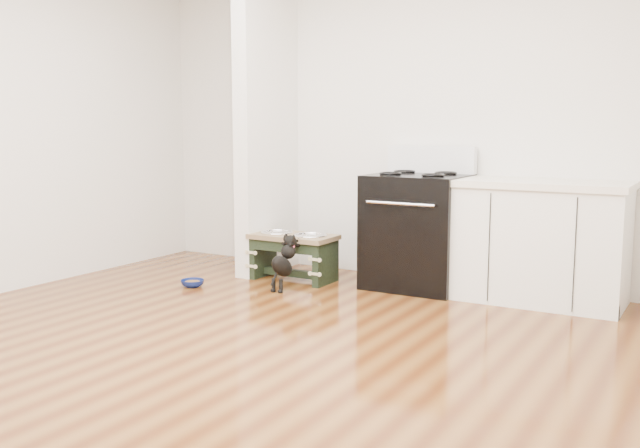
# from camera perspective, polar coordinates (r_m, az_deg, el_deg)

# --- Properties ---
(ground) EXTENTS (5.00, 5.00, 0.00)m
(ground) POSITION_cam_1_polar(r_m,az_deg,el_deg) (4.21, -7.14, -10.37)
(ground) COLOR #4F250E
(ground) RESTS_ON ground
(room_shell) EXTENTS (5.00, 5.00, 5.00)m
(room_shell) POSITION_cam_1_polar(r_m,az_deg,el_deg) (4.01, -7.55, 12.19)
(room_shell) COLOR silver
(room_shell) RESTS_ON ground
(partition_wall) EXTENTS (0.15, 0.80, 2.70)m
(partition_wall) POSITION_cam_1_polar(r_m,az_deg,el_deg) (6.39, -4.27, 8.23)
(partition_wall) COLOR silver
(partition_wall) RESTS_ON ground
(oven_range) EXTENTS (0.76, 0.69, 1.14)m
(oven_range) POSITION_cam_1_polar(r_m,az_deg,el_deg) (5.82, 7.79, -0.42)
(oven_range) COLOR black
(oven_range) RESTS_ON ground
(cabinet_run) EXTENTS (1.24, 0.64, 0.91)m
(cabinet_run) POSITION_cam_1_polar(r_m,az_deg,el_deg) (5.55, 17.26, -1.38)
(cabinet_run) COLOR white
(cabinet_run) RESTS_ON ground
(dog_feeder) EXTENTS (0.72, 0.39, 0.41)m
(dog_feeder) POSITION_cam_1_polar(r_m,az_deg,el_deg) (6.06, -2.17, -1.90)
(dog_feeder) COLOR black
(dog_feeder) RESTS_ON ground
(puppy) EXTENTS (0.13, 0.37, 0.44)m
(puppy) POSITION_cam_1_polar(r_m,az_deg,el_deg) (5.72, -2.87, -2.91)
(puppy) COLOR black
(puppy) RESTS_ON ground
(floor_bowl) EXTENTS (0.24, 0.24, 0.06)m
(floor_bowl) POSITION_cam_1_polar(r_m,az_deg,el_deg) (5.94, -10.17, -4.69)
(floor_bowl) COLOR #0C1854
(floor_bowl) RESTS_ON ground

